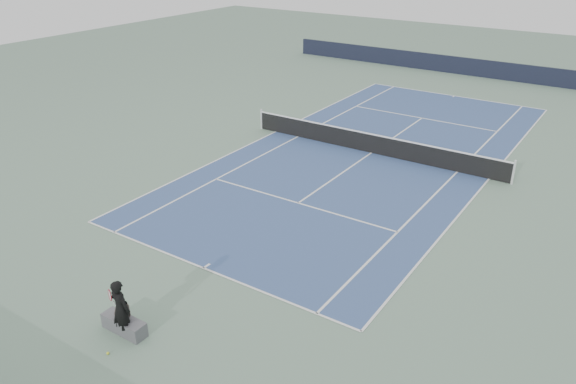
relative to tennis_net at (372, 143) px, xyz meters
The scene contains 7 objects.
ground 0.50m from the tennis_net, ahead, with size 80.00×80.00×0.00m, color slate.
court_surface 0.50m from the tennis_net, ahead, with size 10.97×23.77×0.01m, color #364F81.
tennis_net is the anchor object (origin of this frame).
windscreen_far 17.89m from the tennis_net, 90.00° to the left, with size 30.00×0.25×1.20m, color black.
tennis_player 15.42m from the tennis_net, 88.55° to the right, with size 0.78×0.49×1.68m.
tennis_ball 16.17m from the tennis_net, 87.84° to the right, with size 0.07×0.07×0.07m, color yellow.
spectator_bench 15.31m from the tennis_net, 88.90° to the right, with size 1.37×0.64×1.13m.
Camera 1 is at (10.38, -22.75, 9.62)m, focal length 35.00 mm.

